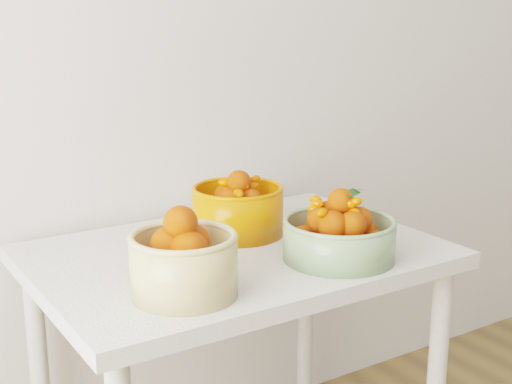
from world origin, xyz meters
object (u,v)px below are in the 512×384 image
bowl_cream (184,261)px  bowl_green (339,234)px  table (237,285)px  bowl_orange (238,209)px

bowl_cream → bowl_green: bearing=0.1°
table → bowl_orange: size_ratio=3.13×
bowl_green → bowl_orange: bearing=109.2°
bowl_cream → table: bearing=38.4°
bowl_green → bowl_cream: bearing=-179.9°
table → bowl_green: (0.17, -0.19, 0.16)m
table → bowl_cream: size_ratio=3.79×
table → bowl_orange: bearing=57.0°
table → bowl_green: bearing=-48.2°
table → bowl_orange: 0.21m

